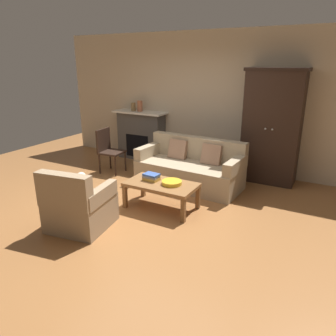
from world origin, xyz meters
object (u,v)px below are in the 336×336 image
Objects in this scene: coffee_table at (161,186)px; armchair_near_left at (79,207)px; fireplace at (141,135)px; mantel_vase_terracotta at (140,106)px; fruit_bowl at (172,183)px; book_stack at (151,177)px; couch at (190,169)px; dog at (81,180)px; armoire at (272,127)px; side_chair_wooden at (108,148)px; mantel_vase_bronze at (133,107)px.

armchair_near_left reaches higher than coffee_table.
fireplace is 5.26× the size of mantel_vase_terracotta.
fruit_bowl is 1.22× the size of book_stack.
couch is 2.30m from armchair_near_left.
dog is at bearing -172.07° from book_stack.
armoire is 3.24m from side_chair_wooden.
coffee_table is 1.53m from dog.
fruit_bowl reaches higher than coffee_table.
armoire is at bearing -1.51° from fireplace.
dog is at bearing -74.83° from side_chair_wooden.
side_chair_wooden reaches higher than couch.
couch is at bearing 40.31° from dog.
book_stack is at bearing 170.16° from coffee_table.
mantel_vase_bronze reaches higher than fruit_bowl.
mantel_vase_bronze is 3.55m from armchair_near_left.
couch reaches higher than coffee_table.
fruit_bowl is at bearing 52.83° from armchair_near_left.
book_stack is (-1.38, -2.01, -0.58)m from armoire.
dog is (0.43, -2.26, -0.97)m from mantel_vase_bronze.
mantel_vase_terracotta is (-1.74, 0.99, 0.92)m from couch.
coffee_table is at bearing -50.02° from mantel_vase_terracotta.
fruit_bowl is (1.93, -2.09, -0.12)m from fireplace.
coffee_table is 2.99m from mantel_vase_bronze.
side_chair_wooden is at bearing -93.00° from fireplace.
armchair_near_left is (1.09, -3.21, -0.25)m from fireplace.
armoire reaches higher than mantel_vase_terracotta.
armoire is at bearing 59.98° from coffee_table.
armchair_near_left is 2.38m from side_chair_wooden.
fruit_bowl is (-1.02, -2.01, -0.60)m from armoire.
couch is 10.72× the size of mantel_vase_bronze.
coffee_table is (1.77, -2.13, -0.20)m from fireplace.
book_stack is at bearing -99.16° from couch.
mantel_vase_bronze reaches higher than coffee_table.
armchair_near_left is 1.92× the size of dog.
armchair_near_left is (-1.86, -3.13, -0.74)m from armoire.
mantel_vase_bronze is (-1.92, 0.99, 0.89)m from couch.
book_stack is at bearing -53.12° from fireplace.
dog is at bearing -174.38° from coffee_table.
couch is at bearing 4.12° from side_chair_wooden.
coffee_table is 1.22× the size of side_chair_wooden.
fireplace is 2.62m from book_stack.
mantel_vase_bronze is (-1.75, 2.07, 0.74)m from book_stack.
couch is at bearing -30.01° from fireplace.
armchair_near_left is (-0.66, -2.20, -0.00)m from couch.
mantel_vase_terracotta is at bearing 129.98° from coffee_table.
book_stack reaches higher than coffee_table.
fireplace is 1.43× the size of armchair_near_left.
book_stack is (1.57, -2.09, -0.09)m from fireplace.
dog is (-1.49, -1.27, -0.07)m from couch.
fireplace is at bearing 178.49° from armoire.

